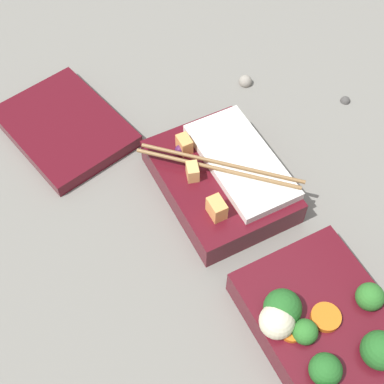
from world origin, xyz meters
TOP-DOWN VIEW (x-y plane):
  - ground_plane at (0.00, 0.00)m, footprint 3.00×3.00m
  - bento_tray_vegetable at (-0.13, -0.01)m, footprint 0.19×0.15m
  - bento_tray_rice at (0.10, -0.01)m, footprint 0.19×0.16m
  - bento_lid at (0.29, 0.14)m, footprint 0.22×0.18m
  - pebble_0 at (0.16, -0.26)m, footprint 0.02×0.02m
  - pebble_1 at (0.26, -0.14)m, footprint 0.02×0.02m

SIDE VIEW (x-z plane):
  - ground_plane at x=0.00m, z-range 0.00..0.00m
  - pebble_0 at x=0.16m, z-range 0.00..0.01m
  - pebble_1 at x=0.26m, z-range -0.01..0.02m
  - bento_lid at x=0.29m, z-range 0.00..0.02m
  - bento_tray_rice at x=0.10m, z-range -0.01..0.06m
  - bento_tray_vegetable at x=-0.13m, z-range -0.01..0.06m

